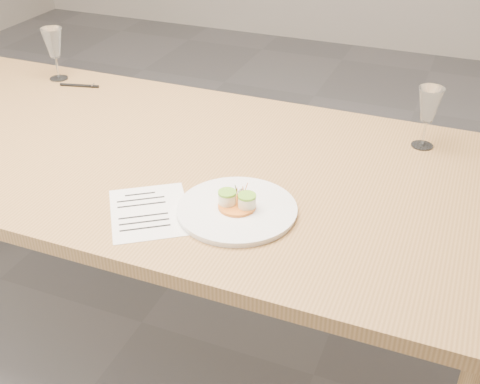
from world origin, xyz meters
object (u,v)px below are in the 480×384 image
at_px(dining_table, 123,163).
at_px(wine_glass_2, 429,106).
at_px(wine_glass_1, 53,44).
at_px(dinner_plate, 237,209).
at_px(ballpoint_pen, 80,85).
at_px(recipe_sheet, 150,212).

bearing_deg(dining_table, wine_glass_2, 21.23).
bearing_deg(wine_glass_1, dinner_plate, -31.21).
bearing_deg(wine_glass_1, ballpoint_pen, -17.25).
distance_m(ballpoint_pen, wine_glass_2, 1.26).
bearing_deg(ballpoint_pen, wine_glass_2, -13.81).
bearing_deg(recipe_sheet, dining_table, 97.45).
relative_size(ballpoint_pen, wine_glass_1, 0.76).
xyz_separation_m(dinner_plate, recipe_sheet, (-0.21, -0.08, -0.01)).
relative_size(recipe_sheet, ballpoint_pen, 2.12).
bearing_deg(wine_glass_2, dining_table, -158.77).
relative_size(dining_table, wine_glass_1, 12.19).
height_order(dinner_plate, recipe_sheet, dinner_plate).
bearing_deg(dinner_plate, ballpoint_pen, 147.09).
bearing_deg(recipe_sheet, wine_glass_1, 104.33).
relative_size(dining_table, ballpoint_pen, 16.08).
xyz_separation_m(recipe_sheet, wine_glass_1, (-0.78, 0.68, 0.14)).
height_order(dining_table, ballpoint_pen, ballpoint_pen).
xyz_separation_m(dining_table, dinner_plate, (0.48, -0.22, 0.08)).
relative_size(dining_table, wine_glass_2, 12.67).
bearing_deg(ballpoint_pen, recipe_sheet, -57.67).
distance_m(dining_table, recipe_sheet, 0.41).
distance_m(wine_glass_1, wine_glass_2, 1.38).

